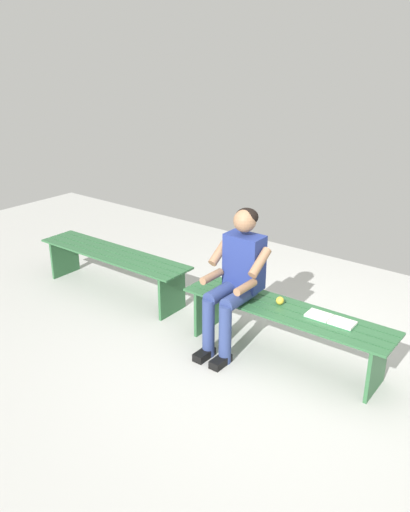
# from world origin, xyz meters

# --- Properties ---
(ground_plane) EXTENTS (10.00, 7.00, 0.04)m
(ground_plane) POSITION_xyz_m (1.08, 1.00, -0.02)
(ground_plane) COLOR #B2B2AD
(bench_near) EXTENTS (1.91, 0.47, 0.48)m
(bench_near) POSITION_xyz_m (0.00, 0.00, 0.37)
(bench_near) COLOR #2D6038
(bench_near) RESTS_ON ground
(bench_far) EXTENTS (1.94, 0.47, 0.48)m
(bench_far) POSITION_xyz_m (2.16, 0.00, 0.37)
(bench_far) COLOR #2D6038
(bench_far) RESTS_ON ground
(person_seated) EXTENTS (0.50, 0.69, 1.28)m
(person_seated) POSITION_xyz_m (0.45, 0.10, 0.71)
(person_seated) COLOR navy
(person_seated) RESTS_ON ground
(apple) EXTENTS (0.07, 0.07, 0.07)m
(apple) POSITION_xyz_m (0.08, -0.05, 0.51)
(apple) COLOR gold
(apple) RESTS_ON bench_near
(book_open) EXTENTS (0.41, 0.16, 0.02)m
(book_open) POSITION_xyz_m (-0.39, -0.05, 0.49)
(book_open) COLOR white
(book_open) RESTS_ON bench_near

